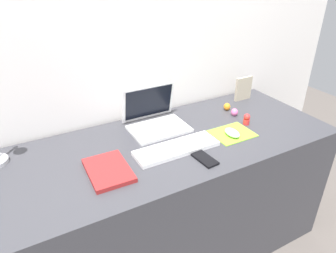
# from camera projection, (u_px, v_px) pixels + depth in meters

# --- Properties ---
(ground_plane) EXTENTS (6.00, 6.00, 0.00)m
(ground_plane) POSITION_uv_depth(u_px,v_px,m) (166.00, 247.00, 1.86)
(ground_plane) COLOR #59514C
(back_wall) EXTENTS (2.96, 0.05, 1.39)m
(back_wall) POSITION_uv_depth(u_px,v_px,m) (135.00, 120.00, 1.82)
(back_wall) COLOR silver
(back_wall) RESTS_ON ground_plane
(desk) EXTENTS (1.76, 0.68, 0.74)m
(desk) POSITION_uv_depth(u_px,v_px,m) (166.00, 200.00, 1.68)
(desk) COLOR #38383D
(desk) RESTS_ON ground_plane
(laptop) EXTENTS (0.30, 0.26, 0.21)m
(laptop) POSITION_uv_depth(u_px,v_px,m) (154.00, 117.00, 1.64)
(laptop) COLOR white
(laptop) RESTS_ON desk
(keyboard) EXTENTS (0.41, 0.13, 0.02)m
(keyboard) POSITION_uv_depth(u_px,v_px,m) (177.00, 148.00, 1.45)
(keyboard) COLOR white
(keyboard) RESTS_ON desk
(mousepad) EXTENTS (0.21, 0.17, 0.00)m
(mousepad) POSITION_uv_depth(u_px,v_px,m) (232.00, 133.00, 1.59)
(mousepad) COLOR #8CDB33
(mousepad) RESTS_ON desk
(mouse) EXTENTS (0.06, 0.10, 0.03)m
(mouse) POSITION_uv_depth(u_px,v_px,m) (232.00, 133.00, 1.56)
(mouse) COLOR white
(mouse) RESTS_ON mousepad
(cell_phone) EXTENTS (0.08, 0.13, 0.01)m
(cell_phone) POSITION_uv_depth(u_px,v_px,m) (205.00, 159.00, 1.38)
(cell_phone) COLOR black
(cell_phone) RESTS_ON desk
(notebook_pad) EXTENTS (0.18, 0.24, 0.02)m
(notebook_pad) POSITION_uv_depth(u_px,v_px,m) (108.00, 170.00, 1.30)
(notebook_pad) COLOR maroon
(notebook_pad) RESTS_ON desk
(picture_frame) EXTENTS (0.12, 0.02, 0.15)m
(picture_frame) POSITION_uv_depth(u_px,v_px,m) (243.00, 89.00, 1.94)
(picture_frame) COLOR #B2A58C
(picture_frame) RESTS_ON desk
(toy_figurine_red) EXTENTS (0.03, 0.03, 0.06)m
(toy_figurine_red) POSITION_uv_depth(u_px,v_px,m) (247.00, 119.00, 1.67)
(toy_figurine_red) COLOR red
(toy_figurine_red) RESTS_ON desk
(toy_figurine_orange) EXTENTS (0.04, 0.04, 0.04)m
(toy_figurine_orange) POSITION_uv_depth(u_px,v_px,m) (227.00, 107.00, 1.83)
(toy_figurine_orange) COLOR orange
(toy_figurine_orange) RESTS_ON desk
(toy_figurine_pink) EXTENTS (0.04, 0.04, 0.04)m
(toy_figurine_pink) POSITION_uv_depth(u_px,v_px,m) (234.00, 112.00, 1.76)
(toy_figurine_pink) COLOR pink
(toy_figurine_pink) RESTS_ON desk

